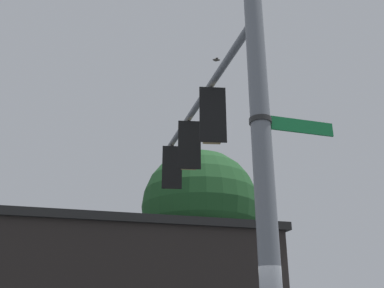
# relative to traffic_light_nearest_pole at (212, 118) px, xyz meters

# --- Properties ---
(signal_pole) EXTENTS (0.30, 0.30, 7.13)m
(signal_pole) POSITION_rel_traffic_light_nearest_pole_xyz_m (0.45, -2.21, -2.12)
(signal_pole) COLOR slate
(signal_pole) RESTS_ON ground
(mast_arm) EXTENTS (1.38, 6.00, 0.15)m
(mast_arm) POSITION_rel_traffic_light_nearest_pole_xyz_m (-0.17, 0.78, 0.77)
(mast_arm) COLOR slate
(traffic_light_nearest_pole) EXTENTS (0.54, 0.49, 1.31)m
(traffic_light_nearest_pole) POSITION_rel_traffic_light_nearest_pole_xyz_m (0.00, 0.00, 0.00)
(traffic_light_nearest_pole) COLOR black
(traffic_light_mid_inner) EXTENTS (0.54, 0.49, 1.31)m
(traffic_light_mid_inner) POSITION_rel_traffic_light_nearest_pole_xyz_m (-0.35, 1.69, 0.00)
(traffic_light_mid_inner) COLOR black
(traffic_light_mid_outer) EXTENTS (0.54, 0.49, 1.31)m
(traffic_light_mid_outer) POSITION_rel_traffic_light_nearest_pole_xyz_m (-0.70, 3.39, 0.00)
(traffic_light_mid_outer) COLOR black
(street_name_sign) EXTENTS (1.38, 0.44, 0.22)m
(street_name_sign) POSITION_rel_traffic_light_nearest_pole_xyz_m (0.76, -2.14, -1.07)
(street_name_sign) COLOR #147238
(bird_flying) EXTENTS (0.23, 0.35, 0.12)m
(bird_flying) POSITION_rel_traffic_light_nearest_pole_xyz_m (0.58, 3.18, 3.45)
(bird_flying) COLOR #4C4742
(tree_by_storefront) EXTENTS (4.89, 4.89, 8.59)m
(tree_by_storefront) POSITION_rel_traffic_light_nearest_pole_xyz_m (0.70, 9.78, 0.44)
(tree_by_storefront) COLOR #4C3823
(tree_by_storefront) RESTS_ON ground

